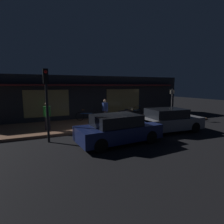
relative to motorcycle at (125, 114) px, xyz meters
The scene contains 12 objects.
ground_plane 3.88m from the motorcycle, 127.88° to the right, with size 60.00×60.00×0.00m, color black.
sidewalk_slab 2.42m from the motorcycle, behind, with size 18.00×4.00×0.15m, color #8C6047.
storefront_building 4.27m from the motorcycle, 124.88° to the left, with size 18.00×3.30×3.60m.
motorcycle is the anchor object (origin of this frame).
bicycle_parked 3.02m from the motorcycle, 158.30° to the left, with size 1.62×0.53×0.91m.
bicycle_extra 2.04m from the motorcycle, 33.62° to the left, with size 1.54×0.72×0.91m.
person_photographer 5.87m from the motorcycle, behind, with size 0.43×0.61×1.67m.
person_bystander 1.81m from the motorcycle, behind, with size 0.42×0.61×1.67m.
sign_post 4.08m from the motorcycle, 10.60° to the right, with size 0.44×0.09×2.40m.
traffic_light_pole 6.86m from the motorcycle, 153.69° to the right, with size 0.24×0.33×3.60m.
parked_car_near 5.29m from the motorcycle, 122.46° to the right, with size 4.21×2.04×1.42m.
parked_car_far 3.80m from the motorcycle, 75.93° to the right, with size 4.20×2.02×1.42m.
Camera 1 is at (-4.29, -9.16, 2.80)m, focal length 28.97 mm.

